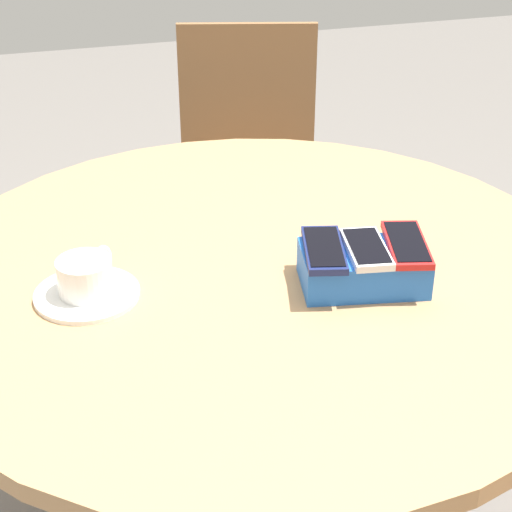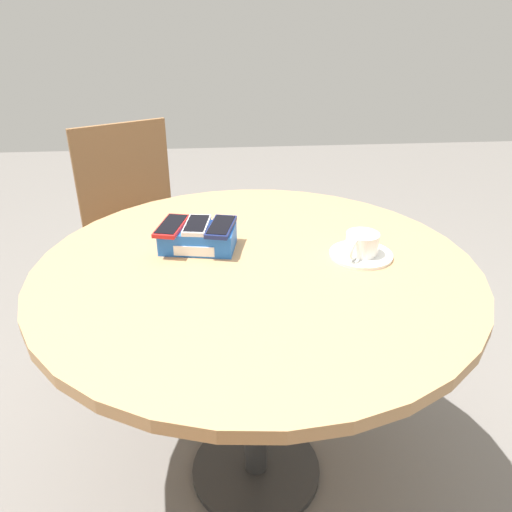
{
  "view_description": "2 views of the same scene",
  "coord_description": "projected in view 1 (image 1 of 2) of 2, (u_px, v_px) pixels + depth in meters",
  "views": [
    {
      "loc": [
        0.33,
        1.15,
        1.46
      ],
      "look_at": [
        0.0,
        0.0,
        0.77
      ],
      "focal_mm": 60.0,
      "sensor_mm": 36.0,
      "label": 1
    },
    {
      "loc": [
        -0.1,
        -1.11,
        1.34
      ],
      "look_at": [
        0.0,
        0.0,
        0.77
      ],
      "focal_mm": 35.0,
      "sensor_mm": 36.0,
      "label": 2
    }
  ],
  "objects": [
    {
      "name": "chair_far_side",
      "position": [
        248.0,
        194.0,
        2.32
      ],
      "size": [
        0.47,
        0.47,
        0.89
      ],
      "color": "brown",
      "rests_on": "ground_plane"
    },
    {
      "name": "phone_red",
      "position": [
        407.0,
        244.0,
        1.32
      ],
      "size": [
        0.09,
        0.15,
        0.01
      ],
      "color": "red",
      "rests_on": "phone_box"
    },
    {
      "name": "saucer",
      "position": [
        87.0,
        294.0,
        1.31
      ],
      "size": [
        0.16,
        0.16,
        0.01
      ],
      "primitive_type": "cylinder",
      "color": "white",
      "rests_on": "round_table"
    },
    {
      "name": "round_table",
      "position": [
        256.0,
        317.0,
        1.44
      ],
      "size": [
        1.11,
        1.11,
        0.75
      ],
      "color": "#2D2D2D",
      "rests_on": "ground_plane"
    },
    {
      "name": "phone_white",
      "position": [
        367.0,
        249.0,
        1.31
      ],
      "size": [
        0.08,
        0.13,
        0.01
      ],
      "color": "silver",
      "rests_on": "phone_box"
    },
    {
      "name": "coffee_cup",
      "position": [
        86.0,
        275.0,
        1.3
      ],
      "size": [
        0.09,
        0.1,
        0.06
      ],
      "color": "white",
      "rests_on": "saucer"
    },
    {
      "name": "phone_navy",
      "position": [
        324.0,
        250.0,
        1.31
      ],
      "size": [
        0.09,
        0.15,
        0.01
      ],
      "color": "navy",
      "rests_on": "phone_box"
    },
    {
      "name": "phone_box",
      "position": [
        363.0,
        268.0,
        1.33
      ],
      "size": [
        0.21,
        0.15,
        0.06
      ],
      "color": "blue",
      "rests_on": "round_table"
    }
  ]
}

